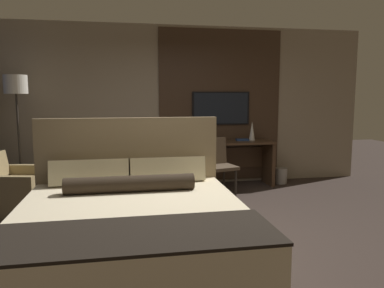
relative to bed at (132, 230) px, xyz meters
name	(u,v)px	position (x,y,z in m)	size (l,w,h in m)	color
ground_plane	(199,236)	(0.76, 0.61, -0.35)	(16.00, 16.00, 0.00)	#332823
wall_back_tv_panel	(176,106)	(0.88, 3.21, 1.05)	(7.20, 0.09, 2.80)	gray
bed	(132,230)	(0.00, 0.00, 0.00)	(2.09, 2.23, 1.34)	#33281E
desk	(224,156)	(1.68, 2.91, 0.18)	(1.71, 0.54, 0.79)	#422D1E
tv	(221,108)	(1.68, 3.13, 1.01)	(1.05, 0.04, 0.59)	black
desk_chair	(216,161)	(1.39, 2.32, 0.20)	(0.59, 0.59, 0.92)	#4C3D2D
armchair_by_window	(15,191)	(-1.56, 2.02, -0.08)	(1.01, 1.04, 0.81)	olive
floor_lamp	(16,95)	(-1.63, 2.67, 1.25)	(0.34, 0.34, 1.90)	#282623
vase_tall	(252,131)	(2.21, 2.96, 0.61)	(0.11, 0.11, 0.34)	silver
book	(242,140)	(2.03, 2.94, 0.45)	(0.23, 0.17, 0.03)	navy
waste_bin	(281,176)	(2.75, 2.87, -0.21)	(0.22, 0.22, 0.28)	gray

